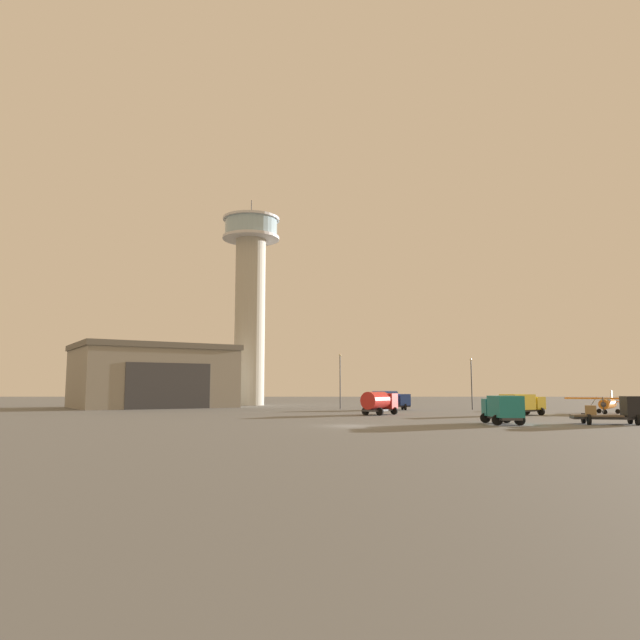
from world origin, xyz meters
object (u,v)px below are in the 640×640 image
truck_box_yellow (522,403)px  truck_fuel_tanker_blue (390,399)px  truck_fuel_tanker_red (379,402)px  car_green (518,406)px  airplane_orange (608,403)px  truck_box_teal (502,408)px  truck_flatbed_black (620,411)px  control_tower (250,293)px  light_post_east (340,376)px  light_post_north (471,379)px

truck_box_yellow → truck_fuel_tanker_blue: truck_fuel_tanker_blue is taller
truck_fuel_tanker_red → car_green: bearing=-22.2°
airplane_orange → car_green: bearing=-101.7°
truck_box_teal → truck_flatbed_black: 11.24m
truck_box_yellow → airplane_orange: bearing=-9.5°
airplane_orange → truck_fuel_tanker_red: 32.28m
car_green → truck_flatbed_black: bearing=72.7°
control_tower → truck_fuel_tanker_blue: (26.05, -26.68, -21.78)m
truck_fuel_tanker_red → car_green: size_ratio=1.34×
airplane_orange → truck_flatbed_black: 27.10m
truck_fuel_tanker_red → truck_box_yellow: size_ratio=0.94×
truck_fuel_tanker_red → control_tower: bearing=63.6°
truck_flatbed_black → car_green: (1.77, 34.47, -0.56)m
control_tower → car_green: (45.32, -30.60, -22.72)m
truck_box_teal → truck_flatbed_black: size_ratio=0.88×
control_tower → truck_flatbed_black: bearing=-56.2°
truck_box_yellow → light_post_east: (-22.58, 24.87, 4.01)m
truck_flatbed_black → truck_fuel_tanker_blue: truck_fuel_tanker_blue is taller
truck_flatbed_black → control_tower: bearing=135.7°
airplane_orange → truck_fuel_tanker_blue: size_ratio=1.59×
truck_flatbed_black → truck_fuel_tanker_blue: bearing=126.5°
truck_box_teal → light_post_east: bearing=17.8°
truck_fuel_tanker_red → truck_fuel_tanker_blue: (3.57, 17.69, -0.02)m
truck_fuel_tanker_blue → car_green: bearing=-15.6°
truck_fuel_tanker_red → truck_flatbed_black: bearing=-97.7°
light_post_east → airplane_orange: bearing=-28.1°
control_tower → truck_box_teal: (32.32, -64.83, -21.91)m
truck_fuel_tanker_blue → light_post_east: 10.50m
truck_box_yellow → truck_flatbed_black: truck_box_yellow is taller
truck_flatbed_black → car_green: size_ratio=1.56×
truck_flatbed_black → car_green: 34.52m
control_tower → truck_box_yellow: size_ratio=6.89×
truck_fuel_tanker_blue → truck_box_yellow: bearing=-56.4°
truck_fuel_tanker_blue → airplane_orange: bearing=-29.6°
truck_fuel_tanker_blue → car_green: size_ratio=1.38×
truck_flatbed_black → light_post_east: size_ratio=0.74×
airplane_orange → light_post_north: size_ratio=1.15×
truck_box_teal → car_green: bearing=-20.8°
truck_fuel_tanker_red → truck_flatbed_black: truck_fuel_tanker_red is taller
truck_fuel_tanker_blue → car_green: (19.27, -3.92, -0.94)m
airplane_orange → truck_fuel_tanker_blue: bearing=-80.8°
truck_box_teal → car_green: 36.62m
airplane_orange → truck_fuel_tanker_red: airplane_orange is taller
truck_box_yellow → truck_fuel_tanker_blue: (-14.73, 19.07, 0.15)m
car_green → control_tower: bearing=-48.4°
airplane_orange → truck_box_teal: (-22.17, -24.54, 0.06)m
airplane_orange → car_green: 13.36m
car_green → truck_fuel_tanker_red: bearing=16.7°
control_tower → airplane_orange: bearing=-36.5°
truck_fuel_tanker_blue → truck_box_teal: bearing=-84.7°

